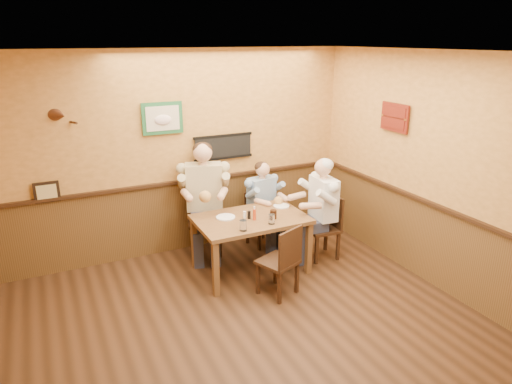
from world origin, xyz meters
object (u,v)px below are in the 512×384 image
(chair_near_side, at_px, (278,260))
(water_glass_mid, at_px, (272,219))
(hot_sauce_bottle, at_px, (254,214))
(pepper_shaker, at_px, (249,215))
(cola_tumbler, at_px, (273,214))
(chair_back_right, at_px, (261,219))
(salt_shaker, at_px, (245,215))
(diner_blue_polo, at_px, (261,208))
(chair_back_left, at_px, (205,219))
(dining_table, at_px, (251,224))
(water_glass_left, at_px, (243,225))
(diner_tan_shirt, at_px, (205,205))
(chair_right_end, at_px, (322,227))
(diner_white_elder, at_px, (323,214))

(chair_near_side, xyz_separation_m, water_glass_mid, (0.10, 0.36, 0.37))
(hot_sauce_bottle, distance_m, pepper_shaker, 0.08)
(cola_tumbler, bearing_deg, chair_back_right, 73.59)
(cola_tumbler, distance_m, salt_shaker, 0.36)
(diner_blue_polo, bearing_deg, chair_back_left, 161.94)
(dining_table, distance_m, water_glass_left, 0.45)
(diner_tan_shirt, relative_size, cola_tumbler, 12.89)
(chair_right_end, bearing_deg, chair_back_left, -116.78)
(water_glass_mid, xyz_separation_m, cola_tumbler, (0.10, 0.14, -0.00))
(diner_blue_polo, bearing_deg, cola_tumbler, -116.79)
(diner_tan_shirt, height_order, salt_shaker, diner_tan_shirt)
(cola_tumbler, height_order, salt_shaker, cola_tumbler)
(chair_right_end, distance_m, diner_blue_polo, 0.94)
(diner_white_elder, xyz_separation_m, water_glass_mid, (-0.91, -0.23, 0.17))
(water_glass_mid, bearing_deg, chair_back_left, 114.48)
(water_glass_left, distance_m, hot_sauce_bottle, 0.36)
(water_glass_mid, distance_m, pepper_shaker, 0.33)
(dining_table, relative_size, chair_back_right, 1.76)
(hot_sauce_bottle, bearing_deg, dining_table, 94.60)
(hot_sauce_bottle, bearing_deg, chair_back_left, 112.23)
(chair_back_right, relative_size, pepper_shaker, 7.86)
(chair_back_left, relative_size, diner_blue_polo, 0.89)
(diner_tan_shirt, distance_m, hot_sauce_bottle, 0.94)
(diner_tan_shirt, bearing_deg, salt_shaker, -52.94)
(diner_tan_shirt, bearing_deg, hot_sauce_bottle, -50.14)
(chair_back_left, height_order, diner_tan_shirt, diner_tan_shirt)
(chair_back_right, xyz_separation_m, diner_blue_polo, (0.00, 0.00, 0.17))
(chair_right_end, height_order, diner_tan_shirt, diner_tan_shirt)
(diner_blue_polo, relative_size, salt_shaker, 12.55)
(diner_tan_shirt, distance_m, pepper_shaker, 0.86)
(chair_back_left, relative_size, water_glass_mid, 8.36)
(water_glass_mid, xyz_separation_m, salt_shaker, (-0.22, 0.31, -0.01))
(diner_blue_polo, distance_m, diner_white_elder, 0.93)
(water_glass_left, relative_size, hot_sauce_bottle, 0.82)
(diner_blue_polo, bearing_deg, water_glass_mid, -119.87)
(hot_sauce_bottle, bearing_deg, chair_back_right, 57.83)
(chair_right_end, bearing_deg, water_glass_mid, -71.58)
(dining_table, bearing_deg, cola_tumbler, -32.94)
(water_glass_left, bearing_deg, diner_white_elder, 11.55)
(hot_sauce_bottle, bearing_deg, cola_tumbler, -15.27)
(dining_table, height_order, chair_right_end, chair_right_end)
(chair_back_left, distance_m, water_glass_left, 1.16)
(dining_table, height_order, diner_blue_polo, diner_blue_polo)
(water_glass_left, relative_size, cola_tumbler, 1.18)
(diner_blue_polo, relative_size, water_glass_left, 8.62)
(chair_back_left, bearing_deg, diner_white_elder, -13.53)
(diner_tan_shirt, relative_size, diner_white_elder, 1.13)
(chair_near_side, height_order, diner_blue_polo, diner_blue_polo)
(chair_back_left, height_order, water_glass_mid, chair_back_left)
(chair_back_right, height_order, diner_white_elder, diner_white_elder)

